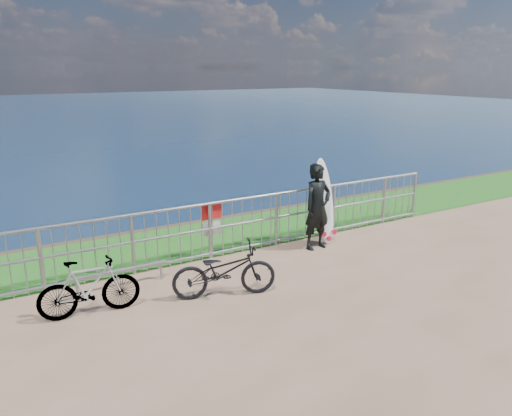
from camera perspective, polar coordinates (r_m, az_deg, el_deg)
grass_strip at (r=10.88m, az=-5.31°, el=-3.38°), size 120.00×120.00×0.00m
railing at (r=9.76m, az=-2.57°, el=-2.04°), size 10.06×0.10×1.13m
surfer at (r=10.07m, az=7.04°, el=0.14°), size 0.68×0.48×1.74m
surfboard at (r=10.43m, az=7.86°, el=0.39°), size 0.51×0.46×1.79m
bicycle_near at (r=8.03m, az=-3.66°, el=-7.17°), size 1.76×1.06×0.87m
bicycle_far at (r=7.83m, az=-18.54°, el=-8.60°), size 1.51×0.57×0.89m
bike_rack at (r=8.67m, az=-15.25°, el=-7.10°), size 1.61×0.05×0.34m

